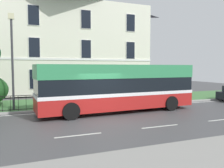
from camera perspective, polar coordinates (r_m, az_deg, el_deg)
ground_plane at (r=13.16m, az=-2.61°, el=-8.39°), size 60.00×56.00×0.18m
georgian_townhouse at (r=28.15m, az=-14.10°, el=9.93°), size 20.33×10.08×11.23m
iron_verge_railing at (r=16.05m, az=-8.14°, el=-3.86°), size 14.23×0.04×0.97m
single_decker_bus at (r=14.78m, az=1.45°, el=-0.74°), size 10.32×3.00×3.01m
street_lamp_post at (r=16.21m, az=-23.52°, el=6.75°), size 0.36×0.24×6.15m
litter_bin at (r=19.19m, az=9.11°, el=-2.48°), size 0.52×0.52×1.06m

